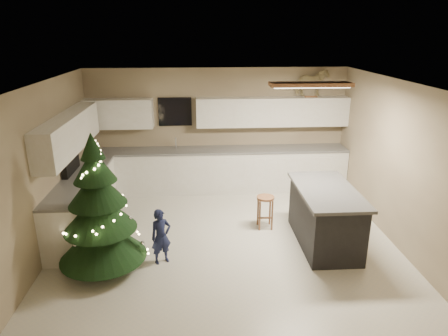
{
  "coord_description": "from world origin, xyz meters",
  "views": [
    {
      "loc": [
        -0.41,
        -5.92,
        3.32
      ],
      "look_at": [
        0.0,
        0.35,
        1.15
      ],
      "focal_mm": 32.0,
      "sensor_mm": 36.0,
      "label": 1
    }
  ],
  "objects": [
    {
      "name": "bar_stool",
      "position": [
        0.73,
        0.4,
        0.44
      ],
      "size": [
        0.31,
        0.31,
        0.59
      ],
      "rotation": [
        0.0,
        0.0,
        -0.08
      ],
      "color": "brown",
      "rests_on": "ground_plane"
    },
    {
      "name": "cabinetry",
      "position": [
        -0.91,
        1.65,
        0.76
      ],
      "size": [
        5.5,
        3.2,
        2.0
      ],
      "color": "white",
      "rests_on": "ground_plane"
    },
    {
      "name": "christmas_tree",
      "position": [
        -1.83,
        -0.72,
        0.84
      ],
      "size": [
        1.29,
        1.24,
        2.06
      ],
      "rotation": [
        0.0,
        0.0,
        -0.38
      ],
      "color": "#3F2816",
      "rests_on": "ground_plane"
    },
    {
      "name": "ground_plane",
      "position": [
        0.0,
        0.0,
        0.0
      ],
      "size": [
        5.5,
        5.5,
        0.0
      ],
      "primitive_type": "plane",
      "color": "beige"
    },
    {
      "name": "island",
      "position": [
        1.6,
        -0.2,
        0.48
      ],
      "size": [
        0.9,
        1.7,
        0.95
      ],
      "color": "black",
      "rests_on": "ground_plane"
    },
    {
      "name": "rocking_horse",
      "position": [
        1.95,
        2.33,
        2.3
      ],
      "size": [
        0.68,
        0.37,
        0.57
      ],
      "rotation": [
        0.0,
        0.0,
        1.7
      ],
      "color": "brown",
      "rests_on": "cabinetry"
    },
    {
      "name": "toddler",
      "position": [
        -1.0,
        -0.61,
        0.43
      ],
      "size": [
        0.37,
        0.32,
        0.86
      ],
      "primitive_type": "imported",
      "rotation": [
        0.0,
        0.0,
        0.46
      ],
      "color": "#171C40",
      "rests_on": "ground_plane"
    },
    {
      "name": "room_shell",
      "position": [
        0.02,
        0.0,
        1.75
      ],
      "size": [
        5.52,
        5.02,
        2.61
      ],
      "color": "tan",
      "rests_on": "ground_plane"
    }
  ]
}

